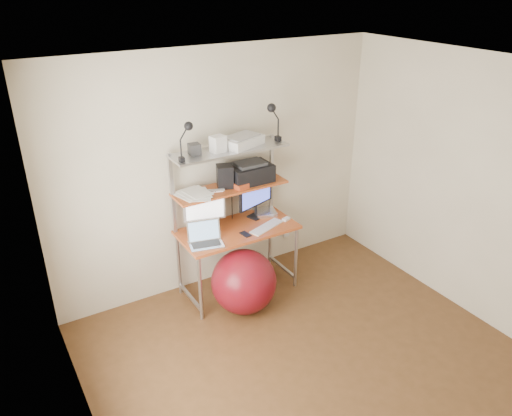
{
  "coord_description": "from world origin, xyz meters",
  "views": [
    {
      "loc": [
        -2.15,
        -2.5,
        3.12
      ],
      "look_at": [
        0.05,
        1.15,
        1.08
      ],
      "focal_mm": 35.0,
      "sensor_mm": 36.0,
      "label": 1
    }
  ],
  "objects_px": {
    "monitor_silver": "(204,208)",
    "monitor_black": "(256,195)",
    "exercise_ball": "(244,282)",
    "laptop": "(205,239)",
    "printer": "(250,172)"
  },
  "relations": [
    {
      "from": "laptop",
      "to": "exercise_ball",
      "type": "xyz_separation_m",
      "value": [
        0.29,
        -0.22,
        -0.46
      ]
    },
    {
      "from": "laptop",
      "to": "printer",
      "type": "height_order",
      "value": "printer"
    },
    {
      "from": "monitor_silver",
      "to": "exercise_ball",
      "type": "distance_m",
      "value": 0.83
    },
    {
      "from": "laptop",
      "to": "exercise_ball",
      "type": "distance_m",
      "value": 0.59
    },
    {
      "from": "monitor_silver",
      "to": "laptop",
      "type": "height_order",
      "value": "monitor_silver"
    },
    {
      "from": "exercise_ball",
      "to": "printer",
      "type": "bearing_deg",
      "value": 53.48
    },
    {
      "from": "exercise_ball",
      "to": "laptop",
      "type": "bearing_deg",
      "value": 142.66
    },
    {
      "from": "laptop",
      "to": "printer",
      "type": "bearing_deg",
      "value": 35.08
    },
    {
      "from": "printer",
      "to": "exercise_ball",
      "type": "relative_size",
      "value": 0.68
    },
    {
      "from": "monitor_black",
      "to": "exercise_ball",
      "type": "xyz_separation_m",
      "value": [
        -0.43,
        -0.48,
        -0.66
      ]
    },
    {
      "from": "printer",
      "to": "laptop",
      "type": "bearing_deg",
      "value": -158.33
    },
    {
      "from": "printer",
      "to": "exercise_ball",
      "type": "bearing_deg",
      "value": -126.7
    },
    {
      "from": "monitor_black",
      "to": "laptop",
      "type": "distance_m",
      "value": 0.79
    },
    {
      "from": "monitor_black",
      "to": "printer",
      "type": "xyz_separation_m",
      "value": [
        -0.07,
        0.01,
        0.27
      ]
    },
    {
      "from": "monitor_silver",
      "to": "monitor_black",
      "type": "relative_size",
      "value": 0.96
    }
  ]
}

